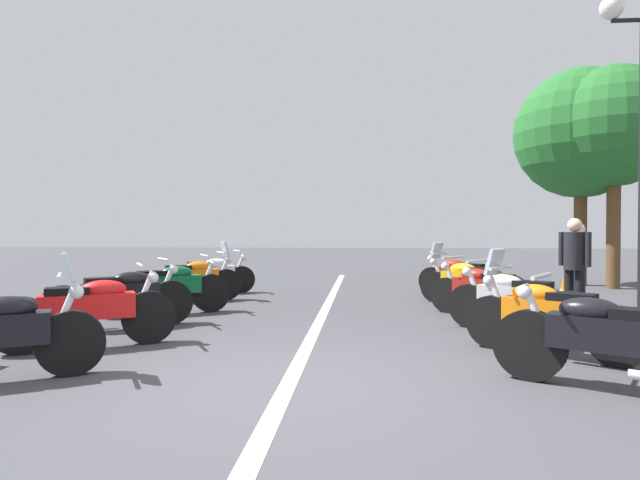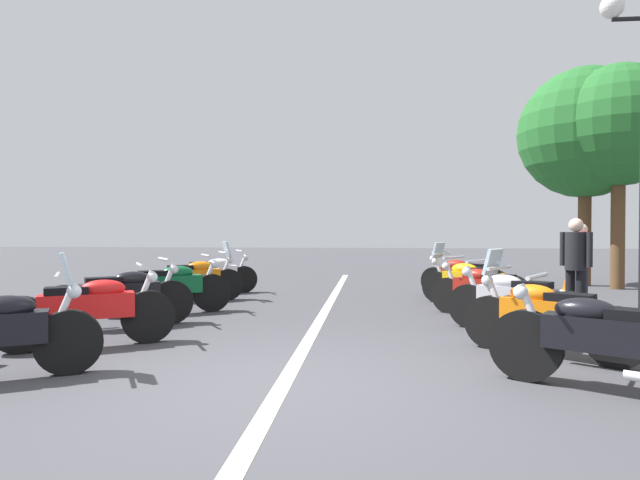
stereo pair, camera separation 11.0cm
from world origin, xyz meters
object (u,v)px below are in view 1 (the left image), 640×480
(bystander_2, at_px, (575,261))
(roadside_tree_0, at_px, (614,127))
(motorcycle_left_row_5, at_px, (210,274))
(motorcycle_right_row_2, at_px, (515,300))
(motorcycle_left_row_4, at_px, (191,279))
(traffic_cone_0, at_px, (564,295))
(motorcycle_left_row_3, at_px, (167,287))
(motorcycle_right_row_5, at_px, (461,276))
(motorcycle_left_row_2, at_px, (120,297))
(motorcycle_right_row_3, at_px, (484,290))
(motorcycle_right_row_0, at_px, (610,340))
(roadside_tree_1, at_px, (581,134))
(motorcycle_right_row_1, at_px, (548,315))
(motorcycle_left_row_1, at_px, (89,310))
(traffic_cone_1, at_px, (117,293))
(motorcycle_right_row_4, at_px, (470,281))
(bystander_0, at_px, (579,259))

(bystander_2, xyz_separation_m, roadside_tree_0, (4.88, -2.81, 3.02))
(motorcycle_left_row_5, relative_size, motorcycle_right_row_2, 1.15)
(motorcycle_left_row_4, distance_m, traffic_cone_0, 7.00)
(motorcycle_left_row_3, bearing_deg, motorcycle_left_row_5, 62.75)
(motorcycle_right_row_5, bearing_deg, motorcycle_right_row_2, 124.41)
(motorcycle_left_row_2, height_order, motorcycle_left_row_5, motorcycle_left_row_2)
(motorcycle_left_row_4, bearing_deg, motorcycle_right_row_3, -43.97)
(motorcycle_left_row_4, distance_m, motorcycle_right_row_2, 6.18)
(motorcycle_right_row_0, bearing_deg, motorcycle_right_row_2, -57.01)
(bystander_2, height_order, roadside_tree_1, roadside_tree_1)
(motorcycle_right_row_1, distance_m, motorcycle_right_row_2, 1.36)
(motorcycle_left_row_1, relative_size, motorcycle_right_row_5, 1.09)
(motorcycle_left_row_1, distance_m, roadside_tree_0, 12.51)
(motorcycle_right_row_0, bearing_deg, motorcycle_right_row_5, -57.47)
(traffic_cone_1, xyz_separation_m, roadside_tree_0, (4.24, -10.66, 3.68))
(motorcycle_right_row_1, xyz_separation_m, motorcycle_right_row_3, (2.70, 0.10, -0.02))
(motorcycle_left_row_4, bearing_deg, motorcycle_right_row_4, -29.48)
(motorcycle_left_row_5, relative_size, motorcycle_right_row_1, 1.16)
(motorcycle_right_row_5, relative_size, traffic_cone_0, 2.79)
(motorcycle_right_row_4, relative_size, bystander_0, 1.16)
(motorcycle_left_row_3, distance_m, traffic_cone_0, 6.94)
(roadside_tree_1, bearing_deg, motorcycle_right_row_4, 138.05)
(bystander_2, relative_size, roadside_tree_1, 0.29)
(motorcycle_left_row_2, bearing_deg, roadside_tree_0, -2.03)
(motorcycle_left_row_2, xyz_separation_m, traffic_cone_0, (2.29, -7.06, -0.17))
(motorcycle_left_row_3, distance_m, roadside_tree_0, 11.20)
(motorcycle_left_row_3, relative_size, motorcycle_right_row_1, 1.17)
(motorcycle_left_row_5, xyz_separation_m, traffic_cone_0, (-1.92, -6.99, -0.16))
(motorcycle_right_row_3, bearing_deg, traffic_cone_1, 37.09)
(motorcycle_right_row_4, xyz_separation_m, bystander_2, (-1.58, -1.31, 0.48))
(motorcycle_left_row_5, relative_size, bystander_0, 1.25)
(motorcycle_right_row_2, xyz_separation_m, motorcycle_right_row_4, (2.74, 0.07, 0.01))
(motorcycle_left_row_4, bearing_deg, motorcycle_right_row_1, -66.05)
(motorcycle_right_row_2, distance_m, roadside_tree_1, 8.41)
(motorcycle_left_row_1, relative_size, motorcycle_right_row_1, 1.12)
(motorcycle_left_row_3, height_order, roadside_tree_1, roadside_tree_1)
(motorcycle_left_row_3, relative_size, roadside_tree_0, 0.36)
(motorcycle_left_row_3, xyz_separation_m, bystander_0, (1.24, -7.22, 0.44))
(motorcycle_left_row_3, bearing_deg, motorcycle_right_row_2, -42.09)
(roadside_tree_0, bearing_deg, bystander_2, 150.07)
(motorcycle_left_row_4, height_order, bystander_0, bystander_0)
(motorcycle_right_row_0, bearing_deg, motorcycle_left_row_4, -12.42)
(motorcycle_left_row_3, distance_m, roadside_tree_1, 11.13)
(motorcycle_left_row_1, height_order, roadside_tree_1, roadside_tree_1)
(motorcycle_right_row_1, relative_size, bystander_2, 1.03)
(motorcycle_left_row_1, xyz_separation_m, motorcycle_left_row_3, (2.57, 0.02, 0.00))
(bystander_0, height_order, roadside_tree_0, roadside_tree_0)
(motorcycle_right_row_4, relative_size, roadside_tree_1, 0.32)
(motorcycle_left_row_2, xyz_separation_m, motorcycle_left_row_5, (4.21, -0.06, -0.02))
(bystander_0, bearing_deg, motorcycle_right_row_2, 102.54)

